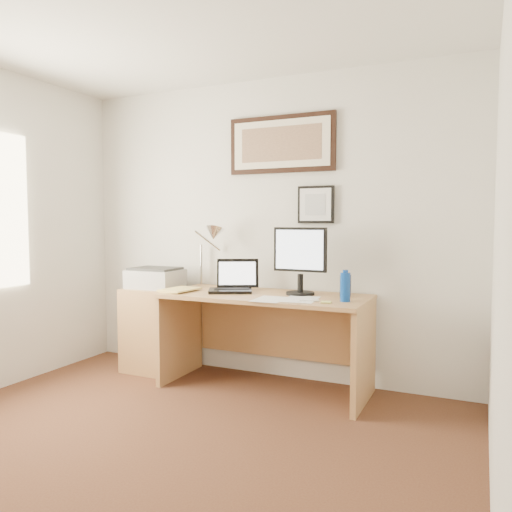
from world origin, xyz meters
The scene contains 19 objects.
floor centered at (0.00, 0.00, 0.00)m, with size 4.00×4.00×0.00m, color #4C2A1B.
wall_back centered at (0.00, 2.00, 1.25)m, with size 3.50×0.02×2.50m, color silver.
wall_right centered at (1.75, 0.00, 1.25)m, with size 0.02×4.00×2.50m, color silver.
side_cabinet centered at (-0.92, 1.68, 0.36)m, with size 0.50×0.40×0.73m, color #A57545.
water_bottle centered at (0.81, 1.55, 0.85)m, with size 0.07×0.07×0.21m, color #0B3A9A.
bottle_cap centered at (0.81, 1.55, 0.97)m, with size 0.04×0.04×0.02m, color #0B3A9A.
speaker centered at (0.75, 1.78, 0.83)m, with size 0.07×0.06×0.16m, color black.
paper_sheet_a centered at (0.28, 1.42, 0.75)m, with size 0.21×0.30×0.00m, color white.
paper_sheet_b centered at (0.49, 1.50, 0.75)m, with size 0.23×0.33×0.00m, color white.
sticky_pad centered at (0.70, 1.43, 0.76)m, with size 0.07×0.07×0.01m, color #D3D665.
marker_pen centered at (0.58, 1.44, 0.76)m, with size 0.02×0.02×0.14m, color white.
book centered at (-0.65, 1.51, 0.76)m, with size 0.22×0.30×0.02m, color #EBCC6E.
desk centered at (0.15, 1.72, 0.51)m, with size 1.60×0.70×0.75m.
laptop centered at (-0.15, 1.67, 0.81)m, with size 0.41×0.43×0.26m.
lcd_monitor centered at (0.41, 1.72, 1.04)m, with size 0.42×0.22×0.52m.
printer centered at (-0.93, 1.71, 0.82)m, with size 0.44×0.34×0.18m.
desk_lamp centered at (-0.41, 1.81, 1.19)m, with size 0.29×0.27×0.53m.
picture_large centered at (0.15, 1.97, 1.95)m, with size 0.92×0.04×0.47m.
picture_small centered at (0.45, 1.97, 1.45)m, with size 0.30×0.03×0.30m.
Camera 1 is at (1.69, -1.89, 1.32)m, focal length 35.00 mm.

